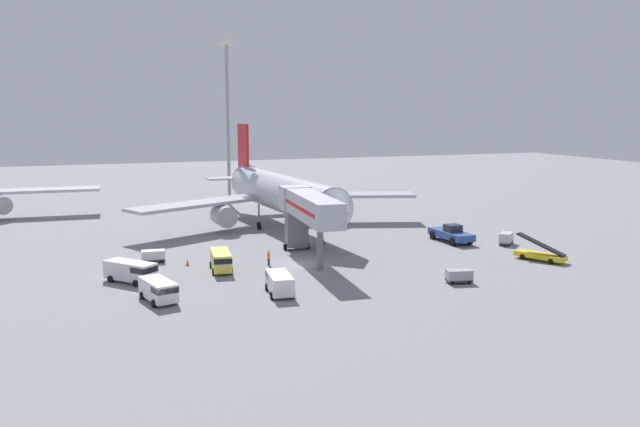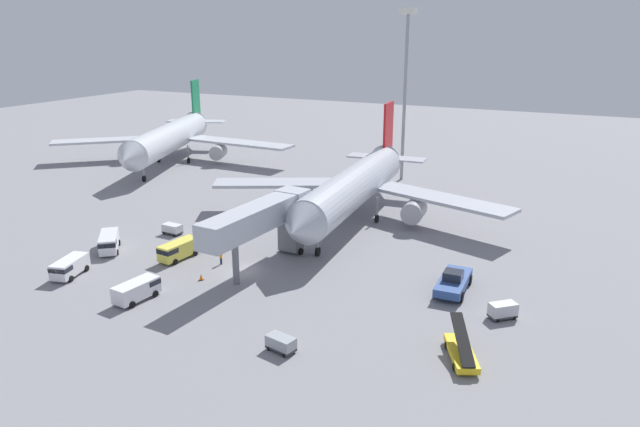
% 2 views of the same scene
% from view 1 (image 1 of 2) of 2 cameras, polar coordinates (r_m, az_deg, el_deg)
% --- Properties ---
extents(ground_plane, '(300.00, 300.00, 0.00)m').
position_cam_1_polar(ground_plane, '(72.23, -1.88, -4.43)').
color(ground_plane, gray).
extents(airplane_at_gate, '(43.56, 42.88, 14.60)m').
position_cam_1_polar(airplane_at_gate, '(93.17, -3.52, 1.79)').
color(airplane_at_gate, '#B7BCC6').
rests_on(airplane_at_gate, ground).
extents(jet_bridge, '(4.55, 17.30, 7.69)m').
position_cam_1_polar(jet_bridge, '(73.55, -1.09, 0.40)').
color(jet_bridge, '#B2B7C1').
rests_on(jet_bridge, ground).
extents(pushback_tug, '(3.11, 7.18, 2.31)m').
position_cam_1_polar(pushback_tug, '(85.73, 11.38, -1.74)').
color(pushback_tug, '#2D4C8E').
rests_on(pushback_tug, ground).
extents(belt_loader_truck, '(4.02, 5.86, 2.84)m').
position_cam_1_polar(belt_loader_truck, '(77.76, 18.65, -3.38)').
color(belt_loader_truck, yellow).
rests_on(belt_loader_truck, ground).
extents(service_van_far_left, '(2.62, 4.92, 1.92)m').
position_cam_1_polar(service_van_far_left, '(60.60, -3.56, -5.99)').
color(service_van_far_left, white).
rests_on(service_van_far_left, ground).
extents(service_van_far_center, '(5.06, 5.50, 2.08)m').
position_cam_1_polar(service_van_far_center, '(66.93, -16.11, -4.82)').
color(service_van_far_center, silver).
rests_on(service_van_far_center, ground).
extents(service_van_outer_left, '(3.08, 5.09, 1.92)m').
position_cam_1_polar(service_van_outer_left, '(59.76, -13.88, -6.46)').
color(service_van_outer_left, white).
rests_on(service_van_outer_left, ground).
extents(service_van_near_left, '(2.53, 5.41, 2.08)m').
position_cam_1_polar(service_van_near_left, '(69.60, -8.63, -4.04)').
color(service_van_near_left, '#E5DB4C').
rests_on(service_van_near_left, ground).
extents(baggage_cart_mid_center, '(2.69, 1.81, 1.33)m').
position_cam_1_polar(baggage_cart_mid_center, '(65.69, 12.04, -5.32)').
color(baggage_cart_mid_center, '#38383D').
rests_on(baggage_cart_mid_center, ground).
extents(baggage_cart_mid_left, '(2.73, 2.65, 1.52)m').
position_cam_1_polar(baggage_cart_mid_left, '(85.66, 15.94, -2.07)').
color(baggage_cart_mid_left, '#38383D').
rests_on(baggage_cart_mid_left, ground).
extents(baggage_cart_outer_right, '(2.59, 1.51, 1.36)m').
position_cam_1_polar(baggage_cart_outer_right, '(75.20, -14.35, -3.58)').
color(baggage_cart_outer_right, '#38383D').
rests_on(baggage_cart_outer_right, ground).
extents(ground_crew_worker_foreground, '(0.45, 0.45, 1.67)m').
position_cam_1_polar(ground_crew_worker_foreground, '(71.68, -4.50, -3.83)').
color(ground_crew_worker_foreground, '#1E2333').
rests_on(ground_crew_worker_foreground, ground).
extents(safety_cone_alpha, '(0.48, 0.48, 0.73)m').
position_cam_1_polar(safety_cone_alpha, '(67.67, -2.91, -5.04)').
color(safety_cone_alpha, black).
rests_on(safety_cone_alpha, ground).
extents(safety_cone_bravo, '(0.43, 0.43, 0.66)m').
position_cam_1_polar(safety_cone_bravo, '(72.93, -11.49, -4.21)').
color(safety_cone_bravo, black).
rests_on(safety_cone_bravo, ground).
extents(apron_light_mast, '(2.40, 2.40, 28.94)m').
position_cam_1_polar(apron_light_mast, '(116.93, -8.09, 10.34)').
color(apron_light_mast, '#93969B').
rests_on(apron_light_mast, ground).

